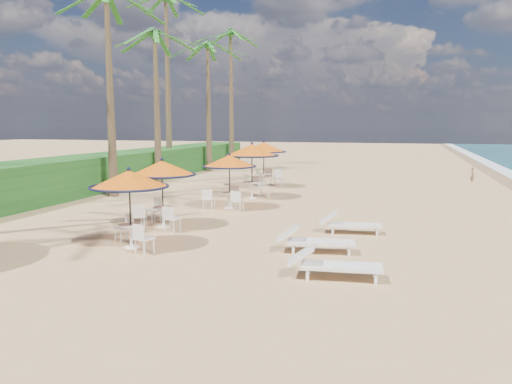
# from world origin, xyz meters

# --- Properties ---
(ground) EXTENTS (160.00, 160.00, 0.00)m
(ground) POSITION_xyz_m (0.00, 0.00, 0.00)
(ground) COLOR tan
(ground) RESTS_ON ground
(scrub_hedge) EXTENTS (3.00, 40.00, 1.80)m
(scrub_hedge) POSITION_xyz_m (-13.50, 11.00, 0.90)
(scrub_hedge) COLOR #194716
(scrub_hedge) RESTS_ON ground
(station_0) EXTENTS (2.19, 2.19, 2.29)m
(station_0) POSITION_xyz_m (-4.99, 0.31, 1.74)
(station_0) COLOR black
(station_0) RESTS_ON ground
(station_1) EXTENTS (2.25, 2.25, 2.35)m
(station_1) POSITION_xyz_m (-5.48, 3.09, 1.72)
(station_1) COLOR black
(station_1) RESTS_ON ground
(station_2) EXTENTS (2.20, 2.20, 2.30)m
(station_2) POSITION_xyz_m (-4.57, 7.27, 1.68)
(station_2) COLOR black
(station_2) RESTS_ON ground
(station_3) EXTENTS (2.52, 2.52, 2.63)m
(station_3) POSITION_xyz_m (-4.50, 10.37, 2.00)
(station_3) COLOR black
(station_3) RESTS_ON ground
(station_4) EXTENTS (2.46, 2.46, 2.57)m
(station_4) POSITION_xyz_m (-5.11, 14.48, 1.88)
(station_4) COLOR black
(station_4) RESTS_ON ground
(lounger_near) EXTENTS (2.16, 0.90, 0.75)m
(lounger_near) POSITION_xyz_m (0.80, -0.90, 0.35)
(lounger_near) COLOR white
(lounger_near) RESTS_ON ground
(lounger_mid) EXTENTS (2.16, 0.99, 0.75)m
(lounger_mid) POSITION_xyz_m (-0.01, 1.27, 0.35)
(lounger_mid) COLOR white
(lounger_mid) RESTS_ON ground
(lounger_far) EXTENTS (2.00, 0.86, 0.69)m
(lounger_far) POSITION_xyz_m (0.63, 3.94, 0.32)
(lounger_far) COLOR white
(lounger_far) RESTS_ON ground
(palm_3) EXTENTS (5.00, 5.00, 9.49)m
(palm_3) POSITION_xyz_m (-11.04, 8.95, 8.67)
(palm_3) COLOR brown
(palm_3) RESTS_ON ground
(palm_4) EXTENTS (5.00, 5.00, 8.73)m
(palm_4) POSITION_xyz_m (-11.61, 14.59, 7.96)
(palm_4) COLOR brown
(palm_4) RESTS_ON ground
(palm_5) EXTENTS (5.00, 5.00, 11.99)m
(palm_5) POSITION_xyz_m (-13.31, 19.46, 11.00)
(palm_5) COLOR brown
(palm_5) RESTS_ON ground
(palm_6) EXTENTS (5.00, 5.00, 9.25)m
(palm_6) POSITION_xyz_m (-11.46, 22.17, 8.45)
(palm_6) COLOR brown
(palm_6) RESTS_ON ground
(palm_7) EXTENTS (5.00, 5.00, 10.89)m
(palm_7) POSITION_xyz_m (-11.50, 27.22, 9.98)
(palm_7) COLOR brown
(palm_7) RESTS_ON ground
(person) EXTENTS (0.27, 0.37, 0.95)m
(person) POSITION_xyz_m (6.18, 20.18, 0.47)
(person) COLOR brown
(person) RESTS_ON ground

